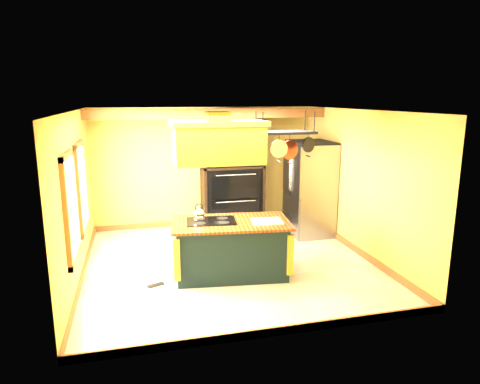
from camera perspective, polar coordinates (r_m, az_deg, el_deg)
name	(u,v)px	position (r m, az deg, el deg)	size (l,w,h in m)	color
floor	(229,263)	(7.81, -1.46, -9.42)	(5.00, 5.00, 0.00)	beige
ceiling	(228,111)	(7.24, -1.58, 10.80)	(5.00, 5.00, 0.00)	white
wall_back	(205,167)	(9.82, -4.70, 3.32)	(5.00, 0.02, 2.70)	gold
wall_front	(275,234)	(5.08, 4.65, -5.54)	(5.00, 0.02, 2.70)	gold
wall_left	(76,198)	(7.30, -21.05, -0.73)	(0.02, 5.00, 2.70)	gold
wall_right	(359,183)	(8.30, 15.58, 1.19)	(0.02, 5.00, 2.70)	gold
ceiling_beam	(210,113)	(8.91, -3.98, 10.41)	(5.00, 0.15, 0.20)	#97612E
window_near	(71,207)	(6.51, -21.59, -1.86)	(0.06, 1.06, 1.56)	#97612E
window_far	(82,187)	(7.87, -20.34, 0.62)	(0.06, 1.06, 1.56)	#97612E
kitchen_island	(231,248)	(7.18, -1.22, -7.42)	(2.04, 1.29, 1.11)	black
range_hood	(218,141)	(6.74, -2.94, 6.84)	(1.47, 0.83, 0.80)	gold
pot_rack	(285,138)	(7.03, 5.98, 7.17)	(1.01, 0.48, 0.80)	black
refrigerator	(309,190)	(9.29, 9.23, 0.24)	(0.85, 1.01, 1.97)	gray
hutch	(232,186)	(9.75, -1.06, 0.82)	(1.39, 0.63, 2.45)	black
floor_register	(156,285)	(7.07, -11.19, -12.07)	(0.28, 0.12, 0.01)	black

